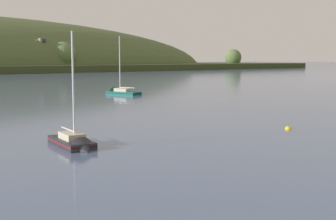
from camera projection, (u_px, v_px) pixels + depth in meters
dockside_crane at (40, 56)px, 224.74m from camera, size 10.98×3.40×16.72m
sailboat_near_mooring at (119, 93)px, 84.64m from camera, size 5.05×7.87×11.97m
sailboat_far_left at (75, 145)px, 34.27m from camera, size 2.21×5.99×9.72m
mooring_buoy_foreground at (288, 129)px, 43.11m from camera, size 0.60×0.60×0.68m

